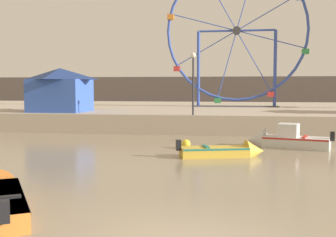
% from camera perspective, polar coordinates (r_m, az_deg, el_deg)
% --- Properties ---
extents(quay_promenade, '(110.00, 25.04, 1.22)m').
position_cam_1_polar(quay_promenade, '(38.78, 7.66, 0.66)').
color(quay_promenade, tan).
rests_on(quay_promenade, ground_plane).
extents(distant_town_skyline, '(140.00, 3.00, 4.40)m').
position_cam_1_polar(distant_town_skyline, '(62.27, 8.24, 3.41)').
color(distant_town_skyline, '#564C47').
rests_on(distant_town_skyline, ground_plane).
extents(motorboat_mustard_yellow, '(3.81, 1.99, 1.02)m').
position_cam_1_polar(motorboat_mustard_yellow, '(18.60, 7.80, -4.26)').
color(motorboat_mustard_yellow, gold).
rests_on(motorboat_mustard_yellow, ground_plane).
extents(motorboat_pale_grey, '(4.15, 2.29, 1.55)m').
position_cam_1_polar(motorboat_pale_grey, '(21.95, 14.84, -2.72)').
color(motorboat_pale_grey, silver).
rests_on(motorboat_pale_grey, ground_plane).
extents(ferris_wheel_blue_frame, '(12.22, 1.20, 12.70)m').
position_cam_1_polar(ferris_wheel_blue_frame, '(38.74, 8.99, 11.00)').
color(ferris_wheel_blue_frame, '#334CA8').
rests_on(ferris_wheel_blue_frame, quay_promenade).
extents(carnival_booth_blue_tent, '(4.06, 3.89, 3.04)m').
position_cam_1_polar(carnival_booth_blue_tent, '(31.35, -13.95, 3.77)').
color(carnival_booth_blue_tent, '#3356B7').
rests_on(carnival_booth_blue_tent, quay_promenade).
extents(promenade_lamp_near, '(0.32, 0.32, 3.82)m').
position_cam_1_polar(promenade_lamp_near, '(26.73, 3.33, 5.83)').
color(promenade_lamp_near, '#2D2D33').
rests_on(promenade_lamp_near, quay_promenade).
extents(mooring_buoy_orange, '(0.44, 0.44, 0.44)m').
position_cam_1_polar(mooring_buoy_orange, '(20.82, 2.37, -3.36)').
color(mooring_buoy_orange, yellow).
rests_on(mooring_buoy_orange, ground_plane).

